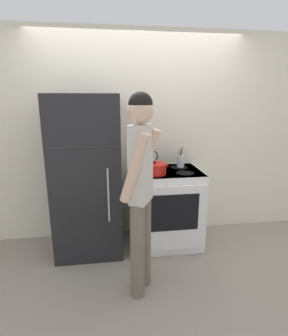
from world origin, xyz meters
TOP-DOWN VIEW (x-y plane):
  - ground_plane at (0.00, 0.00)m, footprint 14.00×14.00m
  - wall_back at (0.00, 0.03)m, footprint 10.00×0.06m
  - refrigerator at (-0.63, -0.34)m, footprint 0.74×0.70m
  - stove_range at (0.30, -0.35)m, footprint 0.79×0.69m
  - dutch_oven_pot at (0.12, -0.45)m, footprint 0.32×0.28m
  - tea_kettle at (0.14, -0.19)m, footprint 0.26×0.21m
  - utensil_jar at (0.50, -0.19)m, footprint 0.09×0.09m
  - person at (-0.12, -1.13)m, footprint 0.40×0.44m

SIDE VIEW (x-z plane):
  - ground_plane at x=0.00m, z-range 0.00..0.00m
  - stove_range at x=0.30m, z-range 0.01..0.94m
  - refrigerator at x=-0.63m, z-range 0.00..1.80m
  - tea_kettle at x=0.14m, z-range 0.88..1.11m
  - dutch_oven_pot at x=0.12m, z-range 0.92..1.07m
  - utensil_jar at x=0.50m, z-range 0.88..1.14m
  - person at x=-0.12m, z-range 0.13..1.93m
  - wall_back at x=0.00m, z-range 0.00..2.55m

